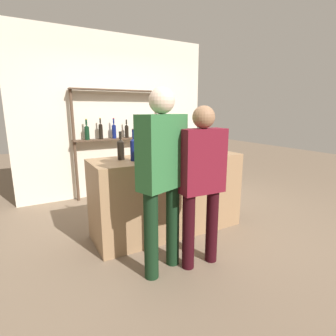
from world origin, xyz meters
name	(u,v)px	position (x,y,z in m)	size (l,w,h in m)	color
ground_plane	(168,230)	(0.00, 0.00, 0.00)	(16.00, 16.00, 0.00)	#7A6651
bar_counter	(168,194)	(0.00, 0.00, 0.49)	(1.87, 0.64, 0.97)	#997551
back_wall	(117,117)	(0.00, 1.92, 1.40)	(3.47, 0.12, 2.80)	beige
back_shelf	(120,129)	(0.00, 1.74, 1.20)	(1.64, 0.18, 1.86)	#4C3828
counter_bottle_0	(156,146)	(-0.14, 0.04, 1.10)	(0.08, 0.08, 0.33)	brown
counter_bottle_1	(121,149)	(-0.57, 0.07, 1.10)	(0.08, 0.08, 0.32)	black
counter_bottle_2	(166,146)	(-0.05, -0.04, 1.10)	(0.07, 0.07, 0.35)	black
counter_bottle_3	(134,149)	(-0.47, -0.06, 1.11)	(0.08, 0.08, 0.35)	#0F1956
wine_glass	(181,145)	(0.18, 0.00, 1.09)	(0.07, 0.07, 0.16)	silver
ice_bucket	(196,146)	(0.43, 0.02, 1.07)	(0.23, 0.23, 0.19)	#B2B2B7
cork_jar	(219,147)	(0.74, -0.05, 1.04)	(0.12, 0.12, 0.13)	silver
customer_center	(202,176)	(-0.09, -0.82, 0.91)	(0.44, 0.21, 1.56)	black
customer_left	(162,170)	(-0.47, -0.73, 1.00)	(0.51, 0.35, 1.71)	black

